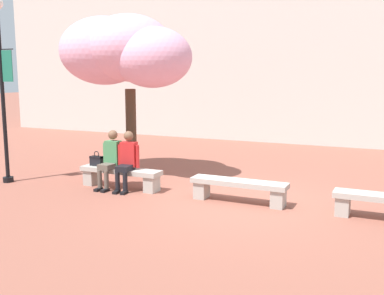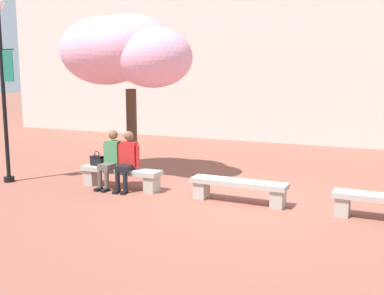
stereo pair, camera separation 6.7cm
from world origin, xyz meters
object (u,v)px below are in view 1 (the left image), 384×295
object	(u,v)px
stone_bench_west_end	(121,175)
person_seated_left	(111,157)
handbag	(97,160)
person_seated_right	(127,158)
lamp_post_with_banner	(2,74)
stone_bench_near_west	(239,187)
cherry_tree_main	(124,52)

from	to	relation	value
stone_bench_west_end	person_seated_left	xyz separation A→B (m)	(-0.21, -0.05, 0.39)
person_seated_left	handbag	distance (m)	0.47
person_seated_left	handbag	bearing A→B (deg)	170.17
stone_bench_west_end	person_seated_right	world-z (taller)	person_seated_right
stone_bench_west_end	person_seated_right	bearing A→B (deg)	-13.79
person_seated_left	person_seated_right	xyz separation A→B (m)	(0.42, 0.00, 0.00)
person_seated_right	lamp_post_with_banner	bearing A→B (deg)	-169.07
stone_bench_west_end	handbag	size ratio (longest dim) A/B	5.72
stone_bench_near_west	person_seated_right	size ratio (longest dim) A/B	1.50
stone_bench_near_west	person_seated_left	bearing A→B (deg)	-178.97
stone_bench_near_west	person_seated_left	world-z (taller)	person_seated_left
person_seated_left	handbag	size ratio (longest dim) A/B	3.81
stone_bench_west_end	person_seated_right	size ratio (longest dim) A/B	1.50
stone_bench_west_end	lamp_post_with_banner	xyz separation A→B (m)	(-2.74, -0.62, 2.22)
stone_bench_west_end	lamp_post_with_banner	world-z (taller)	lamp_post_with_banner
cherry_tree_main	lamp_post_with_banner	world-z (taller)	lamp_post_with_banner
lamp_post_with_banner	person_seated_right	bearing A→B (deg)	10.93
stone_bench_west_end	stone_bench_near_west	size ratio (longest dim) A/B	1.00
person_seated_right	lamp_post_with_banner	size ratio (longest dim) A/B	0.31
lamp_post_with_banner	stone_bench_west_end	bearing A→B (deg)	12.83
stone_bench_near_west	stone_bench_west_end	bearing A→B (deg)	180.00
stone_bench_west_end	person_seated_left	bearing A→B (deg)	-165.63
person_seated_left	person_seated_right	bearing A→B (deg)	0.07
lamp_post_with_banner	handbag	bearing A→B (deg)	17.30
stone_bench_west_end	cherry_tree_main	bearing A→B (deg)	116.97
person_seated_left	person_seated_right	distance (m)	0.42
handbag	cherry_tree_main	distance (m)	2.73
handbag	cherry_tree_main	xyz separation A→B (m)	(0.06, 1.15, 2.48)
person_seated_right	lamp_post_with_banner	world-z (taller)	lamp_post_with_banner
handbag	cherry_tree_main	bearing A→B (deg)	87.10
person_seated_left	cherry_tree_main	world-z (taller)	cherry_tree_main
person_seated_right	stone_bench_west_end	bearing A→B (deg)	166.21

